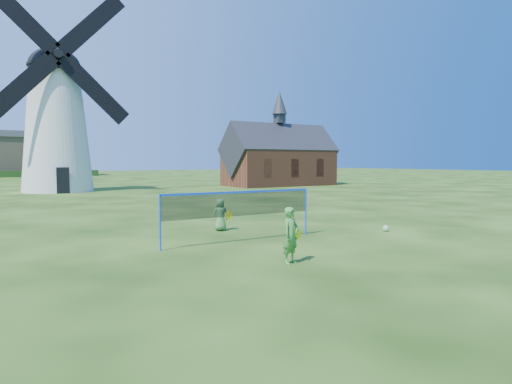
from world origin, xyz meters
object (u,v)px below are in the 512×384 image
at_px(chapel, 279,159).
at_px(player_girl, 291,235).
at_px(badminton_net, 240,205).
at_px(player_boy, 220,215).
at_px(windmill, 56,120).
at_px(play_ball, 386,228).

bearing_deg(chapel, player_girl, -124.06).
xyz_separation_m(badminton_net, player_boy, (0.47, 2.25, -0.57)).
bearing_deg(player_boy, windmill, -77.16).
bearing_deg(player_girl, chapel, 37.10).
distance_m(player_girl, play_ball, 6.07).
height_order(player_girl, play_ball, player_girl).
xyz_separation_m(chapel, player_girl, (-19.18, -28.38, -2.00)).
bearing_deg(windmill, player_boy, -85.21).
bearing_deg(player_girl, badminton_net, 64.82).
bearing_deg(player_boy, play_ball, 154.90).
relative_size(badminton_net, player_girl, 3.73).
relative_size(player_girl, play_ball, 6.16).
distance_m(windmill, player_girl, 30.70).
relative_size(chapel, play_ball, 51.18).
relative_size(windmill, play_ball, 71.86).
xyz_separation_m(player_girl, play_ball, (5.65, 2.15, -0.57)).
bearing_deg(badminton_net, player_girl, -96.34).
bearing_deg(badminton_net, chapel, 53.33).
bearing_deg(player_boy, chapel, -120.48).
bearing_deg(player_boy, badminton_net, 86.21).
distance_m(badminton_net, player_boy, 2.36).
relative_size(chapel, player_boy, 9.87).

